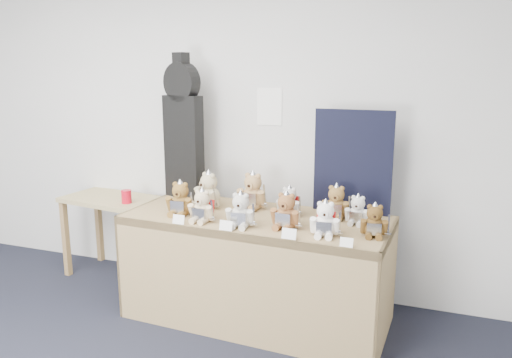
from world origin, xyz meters
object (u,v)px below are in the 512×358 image
(display_table, at_px, (252,242))
(teddy_back_end, at_px, (357,211))
(teddy_front_right, at_px, (286,212))
(teddy_back_left, at_px, (208,192))
(teddy_front_centre, at_px, (241,211))
(side_table, at_px, (114,211))
(teddy_front_far_left, at_px, (180,200))
(red_cup, at_px, (126,197))
(guitar_case, at_px, (183,128))
(teddy_front_far_right, at_px, (325,220))
(teddy_front_left, at_px, (202,207))
(teddy_back_centre_left, at_px, (253,192))
(teddy_back_right, at_px, (336,203))
(teddy_front_end, at_px, (374,222))
(teddy_back_centre_right, at_px, (289,203))

(display_table, xyz_separation_m, teddy_back_end, (0.72, 0.15, 0.26))
(teddy_front_right, xyz_separation_m, teddy_back_left, (-0.71, 0.29, 0.01))
(teddy_front_centre, relative_size, teddy_back_left, 0.86)
(display_table, height_order, teddy_front_centre, teddy_front_centre)
(side_table, bearing_deg, teddy_back_end, 1.17)
(teddy_back_end, bearing_deg, teddy_front_far_left, -166.97)
(red_cup, bearing_deg, teddy_front_far_left, -25.97)
(teddy_front_far_left, height_order, teddy_back_end, teddy_front_far_left)
(teddy_front_centre, bearing_deg, teddy_back_end, 18.70)
(guitar_case, height_order, teddy_front_far_right, guitar_case)
(red_cup, relative_size, teddy_front_right, 0.41)
(teddy_front_left, distance_m, teddy_front_centre, 0.30)
(guitar_case, height_order, teddy_front_far_left, guitar_case)
(teddy_front_right, height_order, teddy_back_centre_left, teddy_back_centre_left)
(teddy_front_far_left, bearing_deg, side_table, 148.98)
(side_table, distance_m, teddy_front_far_right, 2.13)
(teddy_back_end, bearing_deg, teddy_front_left, -159.92)
(teddy_front_centre, height_order, teddy_back_right, teddy_back_right)
(guitar_case, xyz_separation_m, teddy_back_end, (1.47, -0.25, -0.48))
(teddy_front_centre, bearing_deg, teddy_front_far_left, 161.73)
(teddy_back_right, bearing_deg, teddy_front_right, -129.99)
(display_table, relative_size, teddy_back_left, 6.24)
(red_cup, bearing_deg, teddy_front_left, -25.30)
(teddy_front_far_right, bearing_deg, teddy_front_end, 12.33)
(teddy_front_far_right, distance_m, teddy_back_centre_right, 0.50)
(teddy_front_far_right, xyz_separation_m, teddy_back_centre_left, (-0.66, 0.45, 0.02))
(teddy_front_end, bearing_deg, display_table, 167.89)
(guitar_case, xyz_separation_m, teddy_front_left, (0.44, -0.57, -0.47))
(display_table, xyz_separation_m, teddy_back_right, (0.55, 0.24, 0.28))
(teddy_back_right, bearing_deg, guitar_case, 170.97)
(teddy_front_right, bearing_deg, teddy_back_left, 162.32)
(red_cup, xyz_separation_m, teddy_back_centre_left, (1.14, -0.00, 0.14))
(teddy_front_left, distance_m, teddy_back_right, 0.95)
(teddy_back_left, bearing_deg, teddy_front_right, 3.61)
(teddy_front_end, bearing_deg, teddy_back_centre_left, 153.19)
(teddy_back_left, relative_size, teddy_back_right, 1.15)
(teddy_front_centre, bearing_deg, teddy_back_centre_right, 51.66)
(teddy_back_left, height_order, teddy_back_centre_right, teddy_back_left)
(teddy_back_left, distance_m, teddy_back_right, 0.98)
(display_table, distance_m, teddy_front_right, 0.41)
(side_table, bearing_deg, teddy_front_far_right, -8.12)
(teddy_front_far_right, distance_m, teddy_back_left, 1.06)
(teddy_front_right, xyz_separation_m, teddy_front_end, (0.58, 0.03, -0.01))
(guitar_case, bearing_deg, teddy_front_centre, -22.71)
(teddy_front_far_right, bearing_deg, teddy_back_centre_right, 127.97)
(side_table, xyz_separation_m, teddy_back_end, (2.19, -0.24, 0.28))
(side_table, distance_m, teddy_front_left, 1.32)
(side_table, height_order, teddy_front_centre, teddy_front_centre)
(teddy_front_end, bearing_deg, guitar_case, 156.51)
(teddy_front_end, xyz_separation_m, teddy_back_right, (-0.31, 0.32, 0.01))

